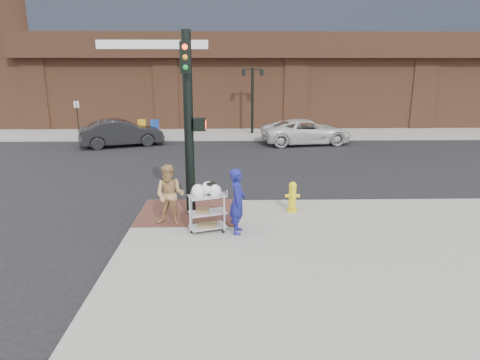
{
  "coord_description": "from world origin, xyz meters",
  "views": [
    {
      "loc": [
        0.64,
        -10.83,
        4.23
      ],
      "look_at": [
        0.89,
        0.35,
        1.25
      ],
      "focal_mm": 32.0,
      "sensor_mm": 36.0,
      "label": 1
    }
  ],
  "objects_px": {
    "traffic_signal_pole": "(189,120)",
    "sedan_dark": "(121,133)",
    "utility_cart": "(208,209)",
    "pedestrian_tan": "(170,195)",
    "fire_hydrant": "(292,196)",
    "minivan_white": "(306,132)",
    "woman_blue": "(238,201)",
    "lamp_post": "(252,93)"
  },
  "relations": [
    {
      "from": "utility_cart",
      "to": "sedan_dark",
      "type": "bearing_deg",
      "value": 112.44
    },
    {
      "from": "woman_blue",
      "to": "lamp_post",
      "type": "bearing_deg",
      "value": 2.5
    },
    {
      "from": "traffic_signal_pole",
      "to": "sedan_dark",
      "type": "bearing_deg",
      "value": 112.52
    },
    {
      "from": "pedestrian_tan",
      "to": "sedan_dark",
      "type": "relative_size",
      "value": 0.37
    },
    {
      "from": "woman_blue",
      "to": "pedestrian_tan",
      "type": "relative_size",
      "value": 1.02
    },
    {
      "from": "sedan_dark",
      "to": "minivan_white",
      "type": "bearing_deg",
      "value": -108.87
    },
    {
      "from": "sedan_dark",
      "to": "utility_cart",
      "type": "distance_m",
      "value": 13.99
    },
    {
      "from": "traffic_signal_pole",
      "to": "pedestrian_tan",
      "type": "relative_size",
      "value": 3.07
    },
    {
      "from": "lamp_post",
      "to": "minivan_white",
      "type": "relative_size",
      "value": 0.8
    },
    {
      "from": "pedestrian_tan",
      "to": "minivan_white",
      "type": "relative_size",
      "value": 0.33
    },
    {
      "from": "woman_blue",
      "to": "fire_hydrant",
      "type": "xyz_separation_m",
      "value": [
        1.61,
        1.59,
        -0.38
      ]
    },
    {
      "from": "woman_blue",
      "to": "minivan_white",
      "type": "distance_m",
      "value": 14.14
    },
    {
      "from": "minivan_white",
      "to": "woman_blue",
      "type": "bearing_deg",
      "value": 154.24
    },
    {
      "from": "minivan_white",
      "to": "fire_hydrant",
      "type": "distance_m",
      "value": 12.2
    },
    {
      "from": "traffic_signal_pole",
      "to": "pedestrian_tan",
      "type": "distance_m",
      "value": 2.11
    },
    {
      "from": "sedan_dark",
      "to": "fire_hydrant",
      "type": "height_order",
      "value": "sedan_dark"
    },
    {
      "from": "sedan_dark",
      "to": "utility_cart",
      "type": "bearing_deg",
      "value": -179.0
    },
    {
      "from": "pedestrian_tan",
      "to": "sedan_dark",
      "type": "bearing_deg",
      "value": 120.26
    },
    {
      "from": "sedan_dark",
      "to": "utility_cart",
      "type": "relative_size",
      "value": 3.49
    },
    {
      "from": "utility_cart",
      "to": "fire_hydrant",
      "type": "relative_size",
      "value": 1.42
    },
    {
      "from": "woman_blue",
      "to": "utility_cart",
      "type": "bearing_deg",
      "value": 85.39
    },
    {
      "from": "woman_blue",
      "to": "fire_hydrant",
      "type": "height_order",
      "value": "woman_blue"
    },
    {
      "from": "woman_blue",
      "to": "pedestrian_tan",
      "type": "bearing_deg",
      "value": 77.64
    },
    {
      "from": "utility_cart",
      "to": "woman_blue",
      "type": "bearing_deg",
      "value": -11.21
    },
    {
      "from": "woman_blue",
      "to": "utility_cart",
      "type": "xyz_separation_m",
      "value": [
        -0.76,
        0.15,
        -0.26
      ]
    },
    {
      "from": "pedestrian_tan",
      "to": "fire_hydrant",
      "type": "height_order",
      "value": "pedestrian_tan"
    },
    {
      "from": "minivan_white",
      "to": "pedestrian_tan",
      "type": "bearing_deg",
      "value": 146.69
    },
    {
      "from": "minivan_white",
      "to": "utility_cart",
      "type": "bearing_deg",
      "value": 151.13
    },
    {
      "from": "pedestrian_tan",
      "to": "traffic_signal_pole",
      "type": "bearing_deg",
      "value": 71.52
    },
    {
      "from": "lamp_post",
      "to": "utility_cart",
      "type": "height_order",
      "value": "lamp_post"
    },
    {
      "from": "woman_blue",
      "to": "minivan_white",
      "type": "height_order",
      "value": "woman_blue"
    },
    {
      "from": "lamp_post",
      "to": "woman_blue",
      "type": "xyz_separation_m",
      "value": [
        -1.2,
        -16.68,
        -1.64
      ]
    },
    {
      "from": "pedestrian_tan",
      "to": "utility_cart",
      "type": "distance_m",
      "value": 1.13
    },
    {
      "from": "traffic_signal_pole",
      "to": "sedan_dark",
      "type": "height_order",
      "value": "traffic_signal_pole"
    },
    {
      "from": "pedestrian_tan",
      "to": "utility_cart",
      "type": "bearing_deg",
      "value": -13.33
    },
    {
      "from": "pedestrian_tan",
      "to": "sedan_dark",
      "type": "height_order",
      "value": "pedestrian_tan"
    },
    {
      "from": "traffic_signal_pole",
      "to": "woman_blue",
      "type": "height_order",
      "value": "traffic_signal_pole"
    },
    {
      "from": "lamp_post",
      "to": "fire_hydrant",
      "type": "relative_size",
      "value": 4.49
    },
    {
      "from": "sedan_dark",
      "to": "minivan_white",
      "type": "height_order",
      "value": "sedan_dark"
    },
    {
      "from": "minivan_white",
      "to": "sedan_dark",
      "type": "bearing_deg",
      "value": 83.56
    },
    {
      "from": "woman_blue",
      "to": "pedestrian_tan",
      "type": "distance_m",
      "value": 1.86
    },
    {
      "from": "utility_cart",
      "to": "fire_hydrant",
      "type": "xyz_separation_m",
      "value": [
        2.37,
        1.44,
        -0.12
      ]
    }
  ]
}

